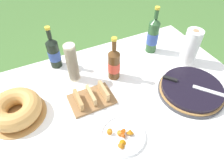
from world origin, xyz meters
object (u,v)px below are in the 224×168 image
at_px(snack_plate_left, 123,135).
at_px(bread_board, 91,98).
at_px(juice_bottle_red, 54,52).
at_px(cup_stack, 72,63).
at_px(berry_tart, 191,90).
at_px(serving_knife, 188,84).
at_px(paper_towel_roll, 191,47).
at_px(bundt_cake, 15,109).
at_px(cider_bottle_green, 153,35).
at_px(cider_bottle_amber, 114,64).

bearing_deg(snack_plate_left, bread_board, 100.38).
bearing_deg(juice_bottle_red, snack_plate_left, -77.42).
distance_m(cup_stack, juice_bottle_red, 0.20).
xyz_separation_m(berry_tart, snack_plate_left, (-0.52, -0.08, -0.02)).
distance_m(berry_tart, bread_board, 0.62).
xyz_separation_m(serving_knife, paper_towel_roll, (0.20, 0.23, 0.06)).
xyz_separation_m(snack_plate_left, paper_towel_roll, (0.70, 0.34, 0.12)).
height_order(bundt_cake, bread_board, bundt_cake).
distance_m(cup_stack, paper_towel_roll, 0.81).
bearing_deg(bread_board, juice_bottle_red, 104.16).
relative_size(bundt_cake, cider_bottle_green, 0.90).
bearing_deg(bread_board, cup_stack, 97.74).
height_order(cup_stack, cider_bottle_amber, cider_bottle_amber).
xyz_separation_m(serving_knife, cider_bottle_green, (0.04, 0.46, 0.07)).
relative_size(bundt_cake, paper_towel_roll, 1.24).
height_order(cup_stack, bread_board, cup_stack).
distance_m(bundt_cake, paper_towel_roll, 1.18).
relative_size(cup_stack, cider_bottle_amber, 0.88).
bearing_deg(cider_bottle_green, cup_stack, -176.43).
height_order(snack_plate_left, bread_board, bread_board).
bearing_deg(paper_towel_roll, snack_plate_left, -154.28).
relative_size(bundt_cake, snack_plate_left, 1.33).
distance_m(berry_tart, cider_bottle_amber, 0.51).
distance_m(bundt_cake, cup_stack, 0.42).
xyz_separation_m(bundt_cake, snack_plate_left, (0.47, -0.38, -0.04)).
distance_m(paper_towel_roll, bread_board, 0.77).
relative_size(bundt_cake, bread_board, 1.22).
bearing_deg(bundt_cake, juice_bottle_red, 46.61).
bearing_deg(serving_knife, bundt_cake, -144.72).
height_order(berry_tart, snack_plate_left, snack_plate_left).
height_order(bundt_cake, snack_plate_left, bundt_cake).
bearing_deg(juice_bottle_red, berry_tart, -42.56).
bearing_deg(cider_bottle_amber, snack_plate_left, -110.37).
height_order(berry_tart, juice_bottle_red, juice_bottle_red).
bearing_deg(bread_board, cider_bottle_green, 23.96).
bearing_deg(cup_stack, snack_plate_left, -80.76).
xyz_separation_m(cup_stack, cider_bottle_amber, (0.24, -0.10, -0.02)).
height_order(serving_knife, bread_board, same).
bearing_deg(snack_plate_left, cup_stack, 99.24).
xyz_separation_m(juice_bottle_red, snack_plate_left, (0.16, -0.71, -0.10)).
xyz_separation_m(cup_stack, cider_bottle_green, (0.63, 0.04, 0.00)).
bearing_deg(serving_knife, cider_bottle_amber, -171.68).
distance_m(serving_knife, bundt_cake, 1.01).
bearing_deg(snack_plate_left, cider_bottle_green, 46.08).
bearing_deg(cider_bottle_amber, cup_stack, 157.86).
relative_size(serving_knife, bundt_cake, 0.97).
relative_size(cider_bottle_amber, bread_board, 1.17).
height_order(cider_bottle_green, snack_plate_left, cider_bottle_green).
bearing_deg(serving_knife, berry_tart, -0.00).
height_order(cider_bottle_green, juice_bottle_red, cider_bottle_green).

